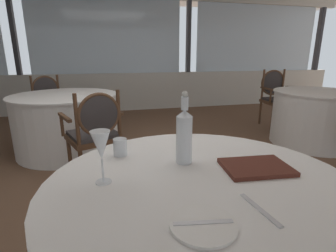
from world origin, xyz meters
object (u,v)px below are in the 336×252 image
at_px(menu_book, 256,167).
at_px(dining_chair_1_1, 48,99).
at_px(side_plate, 203,224).
at_px(water_tumbler, 120,147).
at_px(wine_glass, 101,146).
at_px(dining_chair_0_1, 275,93).
at_px(dining_chair_1_0, 96,129).
at_px(water_bottle, 184,135).

height_order(menu_book, dining_chair_1_1, dining_chair_1_1).
distance_m(side_plate, water_tumbler, 0.66).
height_order(wine_glass, dining_chair_0_1, dining_chair_0_1).
height_order(wine_glass, dining_chair_1_0, wine_glass).
relative_size(side_plate, water_bottle, 0.61).
relative_size(dining_chair_0_1, dining_chair_1_0, 1.07).
relative_size(water_bottle, dining_chair_1_1, 0.37).
relative_size(wine_glass, dining_chair_1_0, 0.23).
distance_m(water_bottle, water_tumbler, 0.34).
bearing_deg(dining_chair_0_1, wine_glass, -41.28).
relative_size(water_bottle, dining_chair_1_0, 0.36).
bearing_deg(menu_book, dining_chair_1_1, 118.45).
bearing_deg(menu_book, water_tumbler, 156.51).
bearing_deg(side_plate, menu_book, 39.45).
relative_size(side_plate, menu_book, 0.71).
distance_m(side_plate, dining_chair_1_1, 4.09).
bearing_deg(wine_glass, dining_chair_1_1, 103.58).
bearing_deg(water_tumbler, dining_chair_1_1, 106.10).
relative_size(menu_book, dining_chair_1_0, 0.31).
bearing_deg(wine_glass, water_bottle, 16.59).
xyz_separation_m(water_bottle, dining_chair_1_1, (-1.24, 3.45, -0.36)).
bearing_deg(water_bottle, dining_chair_1_1, 109.69).
relative_size(water_tumbler, menu_book, 0.30).
bearing_deg(dining_chair_1_1, wine_glass, -7.48).
distance_m(water_tumbler, dining_chair_1_0, 1.28).
distance_m(water_tumbler, dining_chair_0_1, 4.01).
xyz_separation_m(dining_chair_0_1, dining_chair_1_1, (-3.89, 0.56, -0.04)).
xyz_separation_m(side_plate, water_tumbler, (-0.20, 0.63, 0.04)).
height_order(water_tumbler, dining_chair_1_1, dining_chair_1_1).
xyz_separation_m(water_tumbler, dining_chair_0_1, (2.94, 2.72, -0.22)).
bearing_deg(menu_book, dining_chair_0_1, 57.72).
bearing_deg(side_plate, dining_chair_0_1, 50.79).
distance_m(side_plate, wine_glass, 0.48).
bearing_deg(menu_book, dining_chair_1_0, 120.86).
distance_m(wine_glass, menu_book, 0.68).
bearing_deg(side_plate, dining_chair_1_0, 100.93).
height_order(water_bottle, menu_book, water_bottle).
bearing_deg(dining_chair_1_1, dining_chair_0_1, 60.74).
bearing_deg(dining_chair_0_1, water_bottle, -38.57).
xyz_separation_m(side_plate, dining_chair_1_0, (-0.36, 1.87, -0.21)).
xyz_separation_m(wine_glass, dining_chair_1_0, (-0.07, 1.52, -0.36)).
xyz_separation_m(water_bottle, dining_chair_0_1, (2.65, 2.89, -0.32)).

